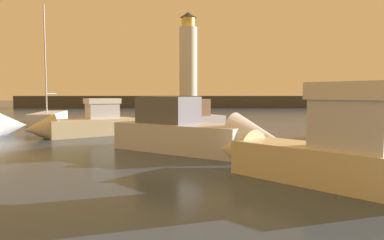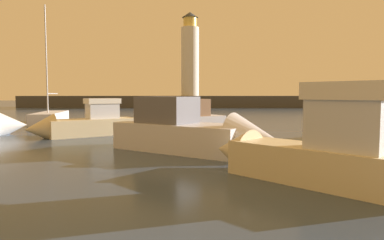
# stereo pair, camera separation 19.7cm
# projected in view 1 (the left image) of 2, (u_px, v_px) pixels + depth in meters

# --- Properties ---
(ground_plane) EXTENTS (220.00, 220.00, 0.00)m
(ground_plane) POSITION_uv_depth(u_px,v_px,m) (177.00, 120.00, 36.63)
(ground_plane) COLOR #2D3D51
(breakwater) EXTENTS (65.39, 6.41, 2.33)m
(breakwater) POSITION_uv_depth(u_px,v_px,m) (183.00, 102.00, 70.57)
(breakwater) COLOR #423F3D
(breakwater) RESTS_ON ground_plane
(lighthouse) EXTENTS (3.56, 3.56, 16.69)m
(lighthouse) POSITION_uv_depth(u_px,v_px,m) (188.00, 57.00, 69.90)
(lighthouse) COLOR silver
(lighthouse) RESTS_ON breakwater
(motorboat_0) EXTENTS (6.75, 5.40, 2.72)m
(motorboat_0) POSITION_uv_depth(u_px,v_px,m) (81.00, 125.00, 22.26)
(motorboat_0) COLOR beige
(motorboat_0) RESTS_ON ground_plane
(motorboat_1) EXTENTS (5.43, 8.90, 3.36)m
(motorboat_1) POSITION_uv_depth(u_px,v_px,m) (356.00, 124.00, 19.45)
(motorboat_1) COLOR #1E284C
(motorboat_1) RESTS_ON ground_plane
(motorboat_2) EXTENTS (8.23, 6.57, 3.05)m
(motorboat_2) POSITION_uv_depth(u_px,v_px,m) (202.00, 134.00, 15.96)
(motorboat_2) COLOR silver
(motorboat_2) RESTS_ON ground_plane
(motorboat_5) EXTENTS (6.48, 5.04, 2.65)m
(motorboat_5) POSITION_uv_depth(u_px,v_px,m) (182.00, 121.00, 25.54)
(motorboat_5) COLOR silver
(motorboat_5) RESTS_ON ground_plane
(motorboat_6) EXTENTS (5.94, 6.03, 3.27)m
(motorboat_6) POSITION_uv_depth(u_px,v_px,m) (307.00, 149.00, 10.83)
(motorboat_6) COLOR beige
(motorboat_6) RESTS_ON ground_plane
(sailboat_moored) EXTENTS (3.16, 7.49, 10.57)m
(sailboat_moored) POSITION_uv_depth(u_px,v_px,m) (49.00, 117.00, 31.97)
(sailboat_moored) COLOR silver
(sailboat_moored) RESTS_ON ground_plane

